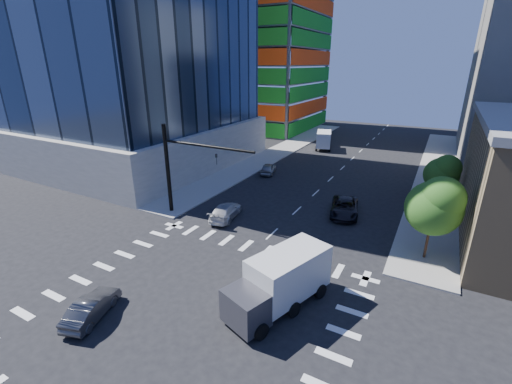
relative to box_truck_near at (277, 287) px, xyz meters
The scene contains 14 objects.
ground 5.78m from the box_truck_near, 146.34° to the right, with size 160.00×160.00×0.00m, color black.
road_markings 5.78m from the box_truck_near, 146.34° to the right, with size 20.00×20.00×0.01m, color silver.
sidewalk_ne 37.77m from the box_truck_near, 77.97° to the left, with size 5.00×60.00×0.15m, color gray.
sidewalk_nw 40.72m from the box_truck_near, 114.90° to the left, with size 5.00×60.00×0.15m, color gray.
construction_building 70.86m from the box_truck_near, 118.58° to the left, with size 25.16×34.50×70.60m.
signal_mast_nw 17.33m from the box_truck_near, 150.10° to the left, with size 10.20×0.40×9.00m.
tree_south 13.81m from the box_truck_near, 53.53° to the left, with size 4.16×4.16×6.82m.
tree_north 24.40m from the box_truck_near, 70.02° to the left, with size 3.54×3.52×5.78m.
car_nb_far 16.33m from the box_truck_near, 90.02° to the left, with size 2.63×5.71×1.59m, color black.
car_sb_near 14.19m from the box_truck_near, 136.33° to the left, with size 2.07×5.10×1.48m, color silver.
car_sb_mid 28.36m from the box_truck_near, 117.61° to the left, with size 1.74×4.33×1.47m, color #909497.
car_sb_cross 11.36m from the box_truck_near, 147.09° to the right, with size 1.46×4.19×1.38m, color #424246.
box_truck_near is the anchor object (origin of this frame).
box_truck_far 45.20m from the box_truck_near, 104.33° to the left, with size 4.23×6.60×3.21m.
Camera 1 is at (12.03, -13.20, 14.62)m, focal length 24.00 mm.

